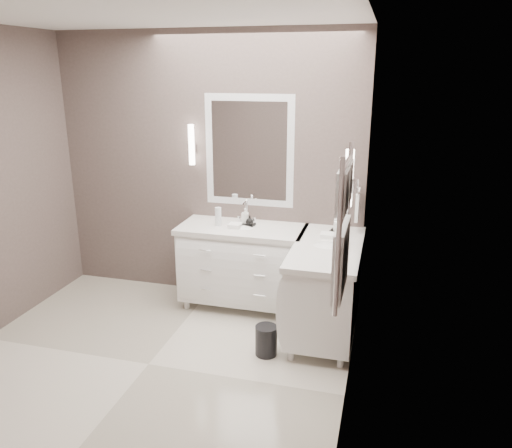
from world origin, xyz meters
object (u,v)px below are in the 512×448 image
(vanity_right, at_px, (326,284))
(towel_ladder, at_px, (342,234))
(vanity_back, at_px, (242,261))
(waste_bin, at_px, (266,340))

(vanity_right, height_order, towel_ladder, towel_ladder)
(vanity_back, xyz_separation_m, waste_bin, (0.45, -0.83, -0.35))
(vanity_back, relative_size, waste_bin, 4.74)
(vanity_back, bearing_deg, towel_ladder, -55.90)
(vanity_back, xyz_separation_m, vanity_right, (0.88, -0.33, 0.00))
(vanity_right, height_order, waste_bin, vanity_right)
(vanity_back, relative_size, vanity_right, 1.00)
(vanity_right, bearing_deg, vanity_back, 159.62)
(vanity_back, bearing_deg, vanity_right, -20.38)
(waste_bin, bearing_deg, vanity_right, 49.75)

